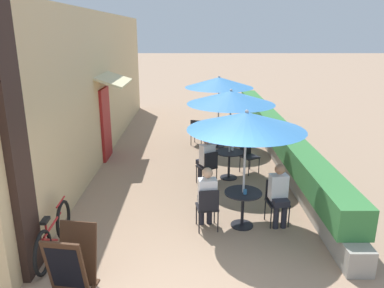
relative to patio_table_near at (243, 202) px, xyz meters
The scene contains 21 objects.
cafe_facade_wall 6.14m from the patio_table_near, 128.21° to the left, with size 0.98×13.73×4.20m.
planter_hedge 4.97m from the patio_table_near, 70.94° to the left, with size 0.60×12.73×1.01m.
patio_table_near is the anchor object (origin of this frame).
patio_umbrella_near 1.61m from the patio_table_near, 90.00° to the left, with size 2.17×2.17×2.32m.
cafe_chair_near_left 0.70m from the patio_table_near, 13.80° to the left, with size 0.45×0.45×0.87m.
seated_patron_near_left 0.72m from the patio_table_near, ahead, with size 0.37×0.44×1.25m.
cafe_chair_near_right 0.70m from the patio_table_near, 166.20° to the right, with size 0.45×0.45×0.87m.
seated_patron_near_right 0.72m from the patio_table_near, behind, with size 0.37×0.44×1.25m.
coffee_cup_near 0.27m from the patio_table_near, 75.12° to the right, with size 0.07×0.07×0.09m.
patio_table_mid 2.49m from the patio_table_near, 90.68° to the left, with size 0.72×0.72×0.72m.
patio_umbrella_mid 2.96m from the patio_table_near, 90.68° to the left, with size 2.17×2.17×2.32m.
cafe_chair_mid_left 2.13m from the patio_table_near, 105.78° to the left, with size 0.55×0.55×0.87m.
seated_patron_mid_left 2.24m from the patio_table_near, 106.61° to the left, with size 0.48×0.51×1.25m.
cafe_chair_mid_right 2.97m from the patio_table_near, 79.94° to the left, with size 0.55×0.55×0.87m.
coffee_cup_mid 2.63m from the patio_table_near, 88.67° to the left, with size 0.07×0.07×0.09m.
patio_table_far 5.24m from the patio_table_near, 91.40° to the left, with size 0.72×0.72×0.72m.
patio_umbrella_far 5.48m from the patio_table_near, 91.40° to the left, with size 2.17×2.17×2.32m.
cafe_chair_far_left 5.47m from the patio_table_near, 98.52° to the left, with size 0.51×0.51×0.87m.
cafe_chair_far_right 5.10m from the patio_table_near, 83.76° to the left, with size 0.51×0.51×0.87m.
bicycle_leaning 3.47m from the patio_table_near, 163.90° to the right, with size 0.12×1.79×0.81m.
menu_board 3.31m from the patio_table_near, 145.44° to the right, with size 0.66×0.71×0.96m.
Camera 1 is at (0.15, -4.51, 3.68)m, focal length 35.00 mm.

